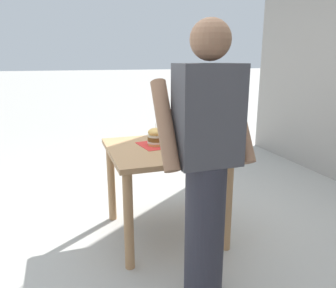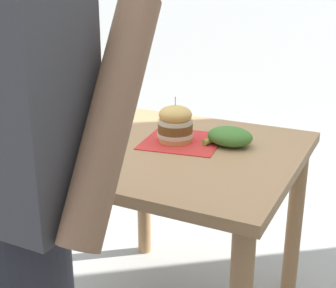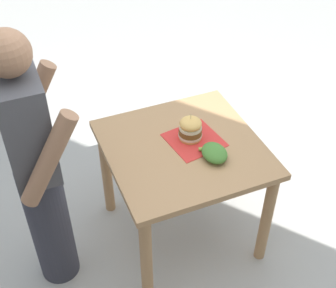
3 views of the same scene
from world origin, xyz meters
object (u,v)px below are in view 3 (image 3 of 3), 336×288
at_px(sandwich, 190,129).
at_px(pickle_spear, 207,149).
at_px(patio_table, 183,163).
at_px(side_salad, 214,153).
at_px(diner_across_table, 37,169).

height_order(sandwich, pickle_spear, sandwich).
bearing_deg(pickle_spear, patio_table, 49.45).
relative_size(sandwich, side_salad, 1.01).
bearing_deg(pickle_spear, sandwich, 16.34).
bearing_deg(sandwich, patio_table, 127.87).
distance_m(patio_table, side_salad, 0.27).
height_order(sandwich, side_salad, sandwich).
bearing_deg(patio_table, side_salad, -142.79).
height_order(side_salad, diner_across_table, diner_across_table).
height_order(patio_table, side_salad, side_salad).
relative_size(patio_table, pickle_spear, 9.65).
distance_m(patio_table, diner_across_table, 0.88).
bearing_deg(sandwich, side_salad, -165.08).
bearing_deg(side_salad, patio_table, 37.21).
bearing_deg(pickle_spear, side_salad, -168.10).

